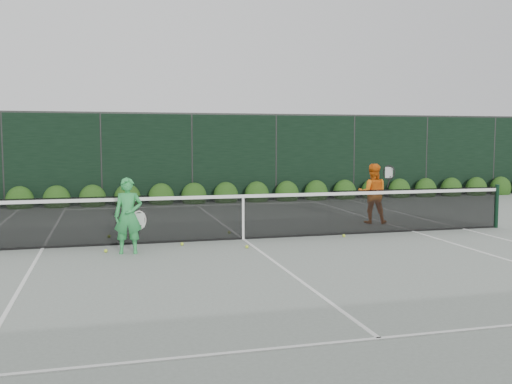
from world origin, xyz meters
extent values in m
plane|color=gray|center=(0.00, 0.00, 0.00)|extent=(80.00, 80.00, 0.00)
cylinder|color=black|center=(6.40, 0.00, 0.54)|extent=(0.10, 0.10, 1.07)
cube|color=black|center=(-4.20, 0.00, 0.51)|extent=(4.40, 0.01, 1.02)
cube|color=black|center=(0.00, 0.00, 0.48)|extent=(4.00, 0.01, 0.96)
cube|color=black|center=(4.20, 0.00, 0.51)|extent=(4.40, 0.01, 1.02)
cube|color=white|center=(0.00, 0.00, 0.94)|extent=(12.80, 0.03, 0.07)
cube|color=black|center=(0.00, 0.00, 0.02)|extent=(12.80, 0.02, 0.04)
cube|color=white|center=(0.00, 0.00, 0.46)|extent=(0.05, 0.03, 0.91)
imported|color=green|center=(-2.47, -0.91, 0.72)|extent=(0.56, 0.40, 1.45)
torus|color=beige|center=(-2.27, -0.81, 0.61)|extent=(0.30, 0.11, 0.30)
cylinder|color=black|center=(-2.27, -0.81, 0.37)|extent=(0.10, 0.03, 0.30)
imported|color=orange|center=(3.79, 1.46, 0.77)|extent=(0.92, 0.83, 1.54)
torus|color=black|center=(4.14, 1.26, 1.32)|extent=(0.28, 0.17, 0.30)
cylinder|color=black|center=(4.14, 1.26, 1.08)|extent=(0.10, 0.03, 0.30)
cube|color=white|center=(5.49, 0.00, 0.01)|extent=(0.06, 23.77, 0.01)
cube|color=white|center=(-4.12, 0.00, 0.01)|extent=(0.06, 23.77, 0.01)
cube|color=white|center=(4.12, 0.00, 0.01)|extent=(0.06, 23.77, 0.01)
cube|color=white|center=(0.00, 11.88, 0.01)|extent=(11.03, 0.06, 0.01)
cube|color=white|center=(0.00, 6.40, 0.01)|extent=(8.23, 0.06, 0.01)
cube|color=white|center=(0.00, -6.40, 0.01)|extent=(8.23, 0.06, 0.01)
cube|color=white|center=(0.00, 0.00, 0.01)|extent=(0.06, 12.80, 0.01)
cube|color=black|center=(0.00, 7.50, 1.50)|extent=(32.00, 0.06, 3.00)
cube|color=#262826|center=(0.00, 7.50, 3.03)|extent=(32.00, 0.06, 0.06)
cylinder|color=#262826|center=(-6.00, 7.50, 1.50)|extent=(0.08, 0.08, 3.00)
cylinder|color=#262826|center=(-3.00, 7.50, 1.50)|extent=(0.08, 0.08, 3.00)
cylinder|color=#262826|center=(0.00, 7.50, 1.50)|extent=(0.08, 0.08, 3.00)
cylinder|color=#262826|center=(3.00, 7.50, 1.50)|extent=(0.08, 0.08, 3.00)
cylinder|color=#262826|center=(6.00, 7.50, 1.50)|extent=(0.08, 0.08, 3.00)
cylinder|color=#262826|center=(9.00, 7.50, 1.50)|extent=(0.08, 0.08, 3.00)
cylinder|color=#262826|center=(12.00, 7.50, 1.50)|extent=(0.08, 0.08, 3.00)
ellipsoid|color=#16340E|center=(-5.50, 7.15, 0.23)|extent=(0.86, 0.65, 0.94)
ellipsoid|color=#16340E|center=(-4.40, 7.15, 0.23)|extent=(0.86, 0.65, 0.94)
ellipsoid|color=#16340E|center=(-3.30, 7.15, 0.23)|extent=(0.86, 0.65, 0.94)
ellipsoid|color=#16340E|center=(-2.20, 7.15, 0.23)|extent=(0.86, 0.65, 0.94)
ellipsoid|color=#16340E|center=(-1.10, 7.15, 0.23)|extent=(0.86, 0.65, 0.94)
ellipsoid|color=#16340E|center=(0.00, 7.15, 0.23)|extent=(0.86, 0.65, 0.94)
ellipsoid|color=#16340E|center=(1.10, 7.15, 0.23)|extent=(0.86, 0.65, 0.94)
ellipsoid|color=#16340E|center=(2.20, 7.15, 0.23)|extent=(0.86, 0.65, 0.94)
ellipsoid|color=#16340E|center=(3.30, 7.15, 0.23)|extent=(0.86, 0.65, 0.94)
ellipsoid|color=#16340E|center=(4.40, 7.15, 0.23)|extent=(0.86, 0.65, 0.94)
ellipsoid|color=#16340E|center=(5.50, 7.15, 0.23)|extent=(0.86, 0.65, 0.94)
ellipsoid|color=#16340E|center=(6.60, 7.15, 0.23)|extent=(0.86, 0.65, 0.94)
ellipsoid|color=#16340E|center=(7.70, 7.15, 0.23)|extent=(0.86, 0.65, 0.94)
ellipsoid|color=#16340E|center=(8.80, 7.15, 0.23)|extent=(0.86, 0.65, 0.94)
ellipsoid|color=#16340E|center=(9.90, 7.15, 0.23)|extent=(0.86, 0.65, 0.94)
ellipsoid|color=#16340E|center=(11.00, 7.15, 0.23)|extent=(0.86, 0.65, 0.94)
ellipsoid|color=#16340E|center=(12.10, 7.15, 0.23)|extent=(0.86, 0.65, 0.94)
sphere|color=#BFDC31|center=(-0.17, -1.01, 0.03)|extent=(0.07, 0.07, 0.07)
sphere|color=#BFDC31|center=(2.23, -0.30, 0.03)|extent=(0.07, 0.07, 0.07)
sphere|color=#BFDC31|center=(-0.14, 0.78, 0.03)|extent=(0.07, 0.07, 0.07)
sphere|color=#BFDC31|center=(-2.90, -0.73, 0.03)|extent=(0.07, 0.07, 0.07)
sphere|color=#BFDC31|center=(-2.36, 0.99, 0.03)|extent=(0.07, 0.07, 0.07)
sphere|color=#BFDC31|center=(-1.38, -0.40, 0.03)|extent=(0.07, 0.07, 0.07)
sphere|color=#BFDC31|center=(-2.83, 0.94, 0.03)|extent=(0.07, 0.07, 0.07)
camera|label=1|loc=(-2.85, -11.92, 2.19)|focal=40.00mm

